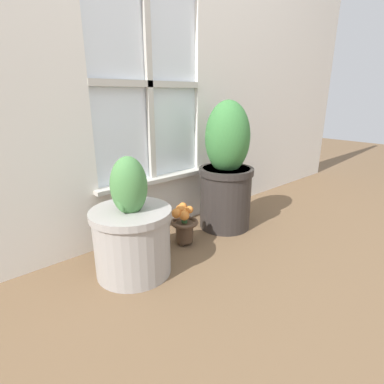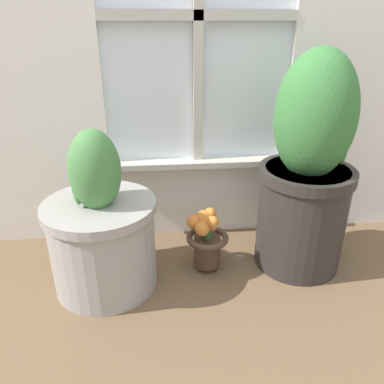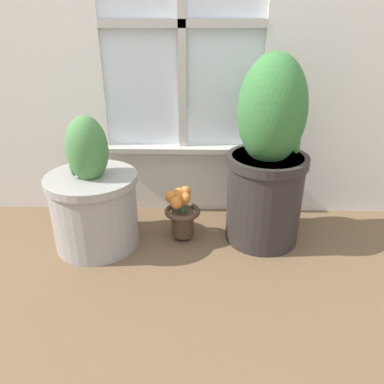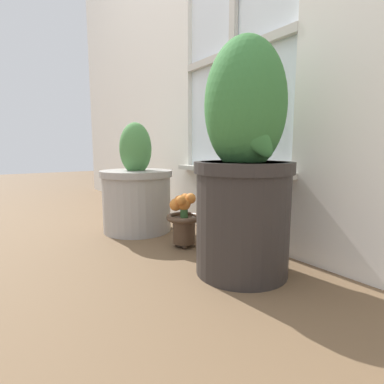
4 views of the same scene
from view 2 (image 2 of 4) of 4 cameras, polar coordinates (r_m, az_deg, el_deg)
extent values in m
plane|color=brown|center=(1.29, 3.41, -18.17)|extent=(10.00, 10.00, 0.00)
cube|color=silver|center=(1.65, 0.74, -0.35)|extent=(0.72, 0.05, 0.34)
cube|color=white|center=(1.50, 0.85, 25.34)|extent=(0.72, 0.02, 1.09)
cube|color=#BCB7AD|center=(1.48, 0.98, 25.35)|extent=(0.04, 0.02, 1.09)
cube|color=#BCB7AD|center=(1.48, 0.98, 25.35)|extent=(0.72, 0.02, 0.04)
cube|color=#BCB7AD|center=(1.55, 0.95, 4.31)|extent=(0.78, 0.06, 0.02)
cylinder|color=#9E9993|center=(1.35, -13.33, -7.79)|extent=(0.36, 0.36, 0.33)
cylinder|color=#9E9993|center=(1.28, -13.98, -2.26)|extent=(0.38, 0.38, 0.03)
cylinder|color=#38281E|center=(1.27, -14.03, -1.81)|extent=(0.33, 0.33, 0.01)
ellipsoid|color=#477F42|center=(1.23, -14.60, 3.18)|extent=(0.17, 0.17, 0.27)
ellipsoid|color=#477F42|center=(1.24, -17.19, 0.53)|extent=(0.05, 0.08, 0.11)
cylinder|color=#2D2826|center=(1.47, 16.26, -3.70)|extent=(0.32, 0.32, 0.40)
cylinder|color=#2D2826|center=(1.40, 17.12, 2.72)|extent=(0.34, 0.34, 0.04)
cylinder|color=#38281E|center=(1.39, 17.20, 3.28)|extent=(0.30, 0.30, 0.01)
ellipsoid|color=#387538|center=(1.34, 18.25, 10.94)|extent=(0.27, 0.27, 0.44)
ellipsoid|color=#387538|center=(1.34, 22.01, 6.65)|extent=(0.13, 0.17, 0.21)
sphere|color=#473323|center=(1.51, 2.08, -10.22)|extent=(0.02, 0.02, 0.02)
sphere|color=#473323|center=(1.46, 1.08, -11.55)|extent=(0.02, 0.02, 0.02)
sphere|color=#473323|center=(1.47, 3.63, -11.39)|extent=(0.02, 0.02, 0.02)
cylinder|color=#473323|center=(1.44, 2.31, -8.93)|extent=(0.10, 0.10, 0.12)
torus|color=#473323|center=(1.41, 2.35, -6.98)|extent=(0.16, 0.16, 0.02)
cylinder|color=#386633|center=(1.39, 2.37, -5.87)|extent=(0.03, 0.03, 0.06)
sphere|color=orange|center=(1.38, 2.40, -4.75)|extent=(0.06, 0.06, 0.06)
sphere|color=orange|center=(1.39, 2.79, -3.36)|extent=(0.05, 0.05, 0.05)
sphere|color=orange|center=(1.38, 1.74, -3.96)|extent=(0.06, 0.06, 0.06)
sphere|color=orange|center=(1.38, 0.30, -4.53)|extent=(0.05, 0.05, 0.05)
sphere|color=orange|center=(1.35, 1.57, -5.59)|extent=(0.06, 0.06, 0.06)
sphere|color=orange|center=(1.35, 3.23, -4.58)|extent=(0.04, 0.04, 0.04)
camera|label=1|loc=(0.85, -94.57, -5.91)|focal=28.00mm
camera|label=3|loc=(0.37, 132.01, -9.80)|focal=35.00mm
camera|label=4|loc=(1.41, 59.74, -6.39)|focal=28.00mm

